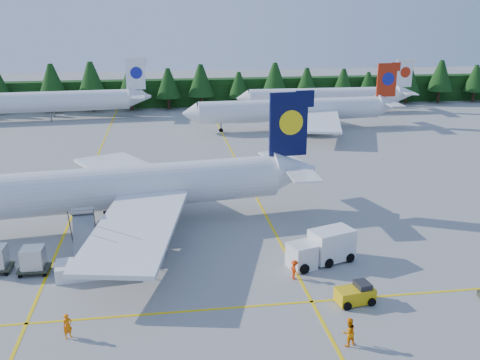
{
  "coord_description": "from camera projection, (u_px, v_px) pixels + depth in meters",
  "views": [
    {
      "loc": [
        -4.21,
        -39.48,
        20.17
      ],
      "look_at": [
        3.51,
        13.22,
        3.5
      ],
      "focal_mm": 40.0,
      "sensor_mm": 36.0,
      "label": 1
    }
  ],
  "objects": [
    {
      "name": "ground",
      "position": [
        221.0,
        270.0,
        43.88
      ],
      "size": [
        320.0,
        320.0,
        0.0
      ],
      "primitive_type": "plane",
      "color": "gray",
      "rests_on": "ground"
    },
    {
      "name": "taxi_stripe_a",
      "position": [
        79.0,
        198.0,
        60.83
      ],
      "size": [
        0.25,
        120.0,
        0.01
      ],
      "primitive_type": "cube",
      "color": "yellow",
      "rests_on": "ground"
    },
    {
      "name": "taxi_stripe_b",
      "position": [
        252.0,
        190.0,
        63.6
      ],
      "size": [
        0.25,
        120.0,
        0.01
      ],
      "primitive_type": "cube",
      "color": "yellow",
      "rests_on": "ground"
    },
    {
      "name": "taxi_stripe_cross",
      "position": [
        230.0,
        308.0,
        38.22
      ],
      "size": [
        80.0,
        0.25,
        0.01
      ],
      "primitive_type": "cube",
      "color": "yellow",
      "rests_on": "ground"
    },
    {
      "name": "treeline_hedge",
      "position": [
        180.0,
        93.0,
        120.42
      ],
      "size": [
        220.0,
        4.0,
        6.0
      ],
      "primitive_type": "cube",
      "color": "black",
      "rests_on": "ground"
    },
    {
      "name": "airliner_navy",
      "position": [
        86.0,
        191.0,
        51.46
      ],
      "size": [
        43.06,
        35.24,
        12.54
      ],
      "rotation": [
        0.0,
        0.0,
        0.12
      ],
      "color": "white",
      "rests_on": "ground"
    },
    {
      "name": "airliner_red",
      "position": [
        287.0,
        110.0,
        95.91
      ],
      "size": [
        39.57,
        32.51,
        11.5
      ],
      "rotation": [
        0.0,
        0.0,
        0.05
      ],
      "color": "white",
      "rests_on": "ground"
    },
    {
      "name": "airliner_far_left",
      "position": [
        34.0,
        102.0,
        103.97
      ],
      "size": [
        40.24,
        6.55,
        11.7
      ],
      "rotation": [
        0.0,
        0.0,
        0.07
      ],
      "color": "white",
      "rests_on": "ground"
    },
    {
      "name": "airliner_far_right",
      "position": [
        319.0,
        97.0,
        111.97
      ],
      "size": [
        37.58,
        4.1,
        10.93
      ],
      "rotation": [
        0.0,
        0.0,
        -0.01
      ],
      "color": "white",
      "rests_on": "ground"
    },
    {
      "name": "airstairs",
      "position": [
        85.0,
        263.0,
        43.06
      ],
      "size": [
        4.8,
        6.52,
        4.11
      ],
      "rotation": [
        0.0,
        0.0,
        0.12
      ],
      "color": "white",
      "rests_on": "ground"
    },
    {
      "name": "service_truck",
      "position": [
        321.0,
        248.0,
        44.75
      ],
      "size": [
        6.14,
        3.82,
        2.79
      ],
      "rotation": [
        0.0,
        0.0,
        0.32
      ],
      "color": "white",
      "rests_on": "ground"
    },
    {
      "name": "baggage_tug",
      "position": [
        356.0,
        294.0,
        38.73
      ],
      "size": [
        2.91,
        1.84,
        1.46
      ],
      "rotation": [
        0.0,
        0.0,
        0.15
      ],
      "color": "gold",
      "rests_on": "ground"
    },
    {
      "name": "uld_pair",
      "position": [
        14.0,
        258.0,
        43.07
      ],
      "size": [
        5.55,
        2.55,
        1.87
      ],
      "rotation": [
        0.0,
        0.0,
        -0.02
      ],
      "color": "#313526",
      "rests_on": "ground"
    },
    {
      "name": "crew_a",
      "position": [
        68.0,
        326.0,
        34.47
      ],
      "size": [
        0.75,
        0.7,
        1.72
      ],
      "primitive_type": "imported",
      "rotation": [
        0.0,
        0.0,
        0.6
      ],
      "color": "orange",
      "rests_on": "ground"
    },
    {
      "name": "crew_b",
      "position": [
        349.0,
        332.0,
        33.67
      ],
      "size": [
        1.12,
        0.99,
        1.92
      ],
      "primitive_type": "imported",
      "rotation": [
        0.0,
        0.0,
        3.47
      ],
      "color": "orange",
      "rests_on": "ground"
    },
    {
      "name": "crew_c",
      "position": [
        294.0,
        270.0,
        42.21
      ],
      "size": [
        0.58,
        0.74,
        1.58
      ],
      "primitive_type": "imported",
      "rotation": [
        0.0,
        0.0,
        1.8
      ],
      "color": "#F33505",
      "rests_on": "ground"
    }
  ]
}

